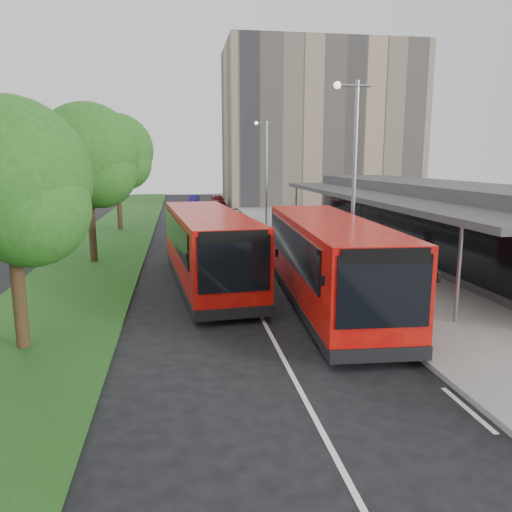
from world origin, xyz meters
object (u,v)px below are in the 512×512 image
at_px(lamp_post_far, 265,166).
at_px(car_near, 217,201).
at_px(car_far, 194,199).
at_px(litter_bin, 316,242).
at_px(tree_far, 117,155).
at_px(bollard, 277,222).
at_px(bus_second, 208,248).
at_px(bus_main, 329,263).
at_px(lamp_post_near, 352,172).
at_px(tree_mid, 88,161).
at_px(tree_near, 9,190).

xyz_separation_m(lamp_post_far, car_near, (-2.48, 17.23, -4.05)).
height_order(lamp_post_far, car_far, lamp_post_far).
relative_size(lamp_post_far, litter_bin, 9.05).
height_order(tree_far, lamp_post_far, tree_far).
distance_m(tree_far, car_far, 23.77).
bearing_deg(bollard, bus_second, -111.40).
xyz_separation_m(bus_main, bus_second, (-4.03, 3.85, -0.03)).
bearing_deg(car_far, car_near, -52.26).
relative_size(tree_far, bollard, 7.98).
xyz_separation_m(car_near, car_far, (-2.45, 4.23, -0.14)).
xyz_separation_m(lamp_post_far, car_far, (-4.93, 21.46, -4.19)).
xyz_separation_m(lamp_post_far, bus_second, (-5.61, -18.51, -3.14)).
bearing_deg(bollard, car_far, 101.88).
relative_size(bus_second, litter_bin, 12.52).
xyz_separation_m(lamp_post_near, car_near, (-2.48, 37.23, -4.05)).
bearing_deg(tree_mid, bollard, 39.81).
distance_m(lamp_post_far, bus_second, 19.59).
distance_m(tree_near, lamp_post_far, 27.32).
bearing_deg(lamp_post_near, bollard, 88.95).
xyz_separation_m(litter_bin, bollard, (-0.60, 8.38, 0.09)).
relative_size(tree_near, tree_far, 0.81).
relative_size(litter_bin, car_far, 0.28).
height_order(tree_mid, bollard, tree_mid).
bearing_deg(tree_near, car_far, 82.39).
bearing_deg(bus_second, lamp_post_near, -20.45).
xyz_separation_m(tree_mid, bollard, (11.43, 9.53, -4.46)).
bearing_deg(tree_far, lamp_post_far, 4.87).
distance_m(bus_main, bollard, 19.05).
distance_m(tree_mid, lamp_post_near, 13.18).
bearing_deg(lamp_post_near, litter_bin, 83.71).
bearing_deg(bollard, lamp_post_far, 95.09).
relative_size(lamp_post_near, lamp_post_far, 1.00).
distance_m(lamp_post_far, car_near, 17.87).
xyz_separation_m(lamp_post_near, bus_main, (-1.58, -2.35, -3.11)).
xyz_separation_m(tree_mid, bus_main, (9.55, -9.40, -3.53)).
height_order(bus_main, car_far, bus_main).
xyz_separation_m(tree_far, car_far, (6.20, 22.41, -4.96)).
height_order(tree_mid, car_near, tree_mid).
bearing_deg(tree_far, bollard, -12.19).
xyz_separation_m(tree_far, lamp_post_near, (11.13, -19.05, -0.77)).
bearing_deg(car_far, tree_mid, -92.58).
height_order(tree_far, bus_second, tree_far).
height_order(car_near, car_far, car_near).
height_order(tree_near, tree_mid, tree_mid).
xyz_separation_m(tree_mid, tree_far, (-0.00, 12.00, 0.34)).
height_order(bus_main, litter_bin, bus_main).
xyz_separation_m(tree_far, bus_main, (9.55, -21.40, -3.88)).
relative_size(tree_near, lamp_post_far, 0.86).
xyz_separation_m(tree_mid, litter_bin, (12.03, 1.15, -4.55)).
xyz_separation_m(tree_mid, lamp_post_near, (11.13, -7.05, -0.43)).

